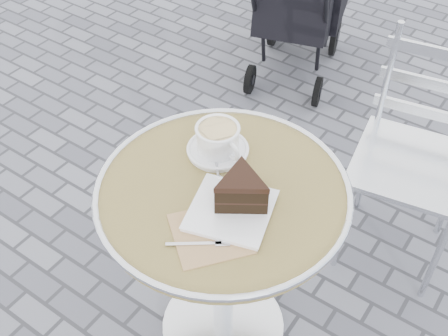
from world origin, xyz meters
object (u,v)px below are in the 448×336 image
Objects in this scene: cappuccino_set at (218,142)px; cake_plate_set at (238,196)px; cafe_table at (223,228)px; bistro_chair at (424,130)px; baby_stroller at (302,1)px.

cappuccino_set is 0.56× the size of cake_plate_set.
bistro_chair reaches higher than cafe_table.
cake_plate_set reaches higher than cafe_table.
cappuccino_set is at bearing -87.84° from baby_stroller.
cafe_table is at bearing -32.34° from cappuccino_set.
cafe_table is at bearing -122.36° from bistro_chair.
bistro_chair is 0.95× the size of baby_stroller.
cafe_table is 3.76× the size of cappuccino_set.
baby_stroller is at bearing 126.92° from cappuccino_set.
cappuccino_set is at bearing -132.29° from bistro_chair.
baby_stroller reaches higher than cafe_table.
cake_plate_set is 0.89m from bistro_chair.
cafe_table is at bearing 137.69° from cake_plate_set.
baby_stroller reaches higher than bistro_chair.
cake_plate_set is at bearing -116.80° from bistro_chair.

